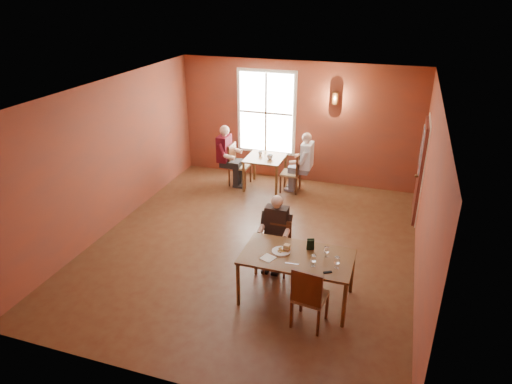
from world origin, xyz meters
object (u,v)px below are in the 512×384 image
(main_table, at_px, (296,277))
(chair_diner_main, at_px, (277,248))
(chair_empty, at_px, (310,295))
(chair_diner_white, at_px, (291,172))
(chair_diner_maroon, at_px, (240,165))
(second_table, at_px, (265,173))
(diner_maroon, at_px, (239,157))
(diner_main, at_px, (277,240))
(diner_white, at_px, (292,164))

(main_table, bearing_deg, chair_diner_main, 127.57)
(chair_empty, distance_m, chair_diner_white, 4.80)
(chair_empty, distance_m, chair_diner_maroon, 5.34)
(second_table, relative_size, diner_maroon, 0.61)
(diner_main, xyz_separation_m, diner_maroon, (-1.95, 3.44, 0.09))
(main_table, distance_m, chair_empty, 0.63)
(diner_main, height_order, diner_white, diner_white)
(diner_main, xyz_separation_m, second_table, (-1.27, 3.44, -0.25))
(chair_diner_white, bearing_deg, diner_white, -90.00)
(chair_diner_white, bearing_deg, chair_empty, -162.38)
(second_table, bearing_deg, diner_white, 0.00)
(chair_diner_main, bearing_deg, diner_white, -80.15)
(diner_main, xyz_separation_m, chair_diner_maroon, (-1.92, 3.44, -0.13))
(chair_diner_main, bearing_deg, main_table, 127.57)
(chair_diner_main, height_order, chair_diner_white, chair_diner_white)
(chair_empty, xyz_separation_m, second_table, (-2.10, 4.58, -0.12))
(chair_empty, bearing_deg, diner_maroon, 128.65)
(diner_main, bearing_deg, main_table, 128.88)
(diner_white, xyz_separation_m, diner_maroon, (-1.36, 0.00, 0.02))
(diner_main, bearing_deg, chair_diner_main, -90.00)
(second_table, relative_size, chair_diner_white, 0.93)
(main_table, height_order, diner_main, diner_main)
(main_table, height_order, chair_diner_main, chair_diner_main)
(chair_diner_main, relative_size, chair_diner_maroon, 0.87)
(diner_white, bearing_deg, diner_main, -170.23)
(diner_main, distance_m, chair_empty, 1.42)
(diner_white, bearing_deg, chair_diner_main, -170.15)
(diner_main, height_order, chair_diner_maroon, diner_main)
(diner_main, relative_size, diner_maroon, 0.88)
(chair_empty, height_order, second_table, chair_empty)
(diner_main, distance_m, chair_diner_white, 3.50)
(chair_diner_white, distance_m, diner_white, 0.23)
(main_table, xyz_separation_m, chair_diner_main, (-0.50, 0.65, 0.05))
(chair_diner_maroon, bearing_deg, main_table, 30.84)
(diner_white, distance_m, chair_diner_maroon, 1.34)
(diner_main, bearing_deg, second_table, -69.70)
(chair_empty, distance_m, diner_maroon, 5.36)
(diner_main, bearing_deg, chair_diner_white, -79.75)
(chair_diner_main, bearing_deg, chair_diner_maroon, -60.57)
(chair_diner_main, height_order, second_table, chair_diner_main)
(chair_empty, bearing_deg, chair_diner_white, 114.96)
(chair_empty, relative_size, second_table, 1.14)
(diner_maroon, bearing_deg, diner_white, 90.00)
(chair_empty, xyz_separation_m, chair_diner_white, (-1.45, 4.58, -0.03))
(diner_main, distance_m, diner_maroon, 3.95)
(chair_diner_main, relative_size, diner_white, 0.64)
(chair_diner_white, xyz_separation_m, chair_diner_maroon, (-1.30, 0.00, 0.04))
(chair_diner_maroon, bearing_deg, diner_maroon, -90.00)
(main_table, distance_m, diner_main, 0.83)
(main_table, xyz_separation_m, chair_diner_maroon, (-2.42, 4.06, 0.12))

